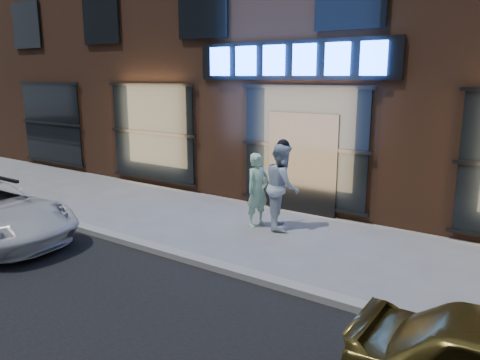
% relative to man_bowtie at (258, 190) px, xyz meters
% --- Properties ---
extents(ground, '(90.00, 90.00, 0.00)m').
position_rel_man_bowtie_xyz_m(ground, '(0.30, -2.43, -0.81)').
color(ground, slate).
rests_on(ground, ground).
extents(curb, '(60.00, 0.25, 0.12)m').
position_rel_man_bowtie_xyz_m(curb, '(0.30, -2.43, -0.75)').
color(curb, gray).
rests_on(curb, ground).
extents(storefront_building, '(30.20, 8.28, 10.30)m').
position_rel_man_bowtie_xyz_m(storefront_building, '(0.30, 5.56, 4.34)').
color(storefront_building, '#54301E').
rests_on(storefront_building, ground).
extents(man_bowtie, '(0.52, 0.67, 1.62)m').
position_rel_man_bowtie_xyz_m(man_bowtie, '(0.00, 0.00, 0.00)').
color(man_bowtie, '#BBF6D9').
rests_on(man_bowtie, ground).
extents(man_cap, '(1.08, 1.14, 1.86)m').
position_rel_man_bowtie_xyz_m(man_cap, '(0.50, 0.21, 0.12)').
color(man_cap, white).
rests_on(man_cap, ground).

